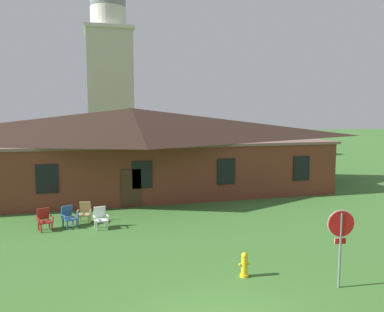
% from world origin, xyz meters
% --- Properties ---
extents(brick_building, '(25.37, 10.40, 5.46)m').
position_xyz_m(brick_building, '(-0.00, 18.17, 2.78)').
color(brick_building, brown).
rests_on(brick_building, ground).
extents(dome_tower, '(5.18, 5.18, 20.02)m').
position_xyz_m(dome_tower, '(-0.45, 36.23, 9.18)').
color(dome_tower, beige).
rests_on(dome_tower, ground).
extents(stop_sign, '(0.79, 0.19, 2.33)m').
position_xyz_m(stop_sign, '(4.28, 1.84, 1.64)').
color(stop_sign, slate).
rests_on(stop_sign, ground).
extents(lawn_chair_by_porch, '(0.77, 0.82, 0.96)m').
position_xyz_m(lawn_chair_by_porch, '(-4.73, 10.02, 0.50)').
color(lawn_chair_by_porch, maroon).
rests_on(lawn_chair_by_porch, ground).
extents(lawn_chair_near_door, '(0.82, 0.86, 0.96)m').
position_xyz_m(lawn_chair_near_door, '(-3.73, 10.25, 0.50)').
color(lawn_chair_near_door, '#2D5693').
rests_on(lawn_chair_near_door, ground).
extents(lawn_chair_left_end, '(0.71, 0.75, 0.96)m').
position_xyz_m(lawn_chair_left_end, '(-3.03, 10.81, 0.50)').
color(lawn_chair_left_end, tan).
rests_on(lawn_chair_left_end, ground).
extents(lawn_chair_middle, '(0.70, 0.74, 0.96)m').
position_xyz_m(lawn_chair_middle, '(-2.34, 9.67, 0.50)').
color(lawn_chair_middle, white).
rests_on(lawn_chair_middle, ground).
extents(fire_hydrant, '(0.36, 0.28, 0.79)m').
position_xyz_m(fire_hydrant, '(1.88, 3.25, 0.38)').
color(fire_hydrant, gold).
rests_on(fire_hydrant, ground).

